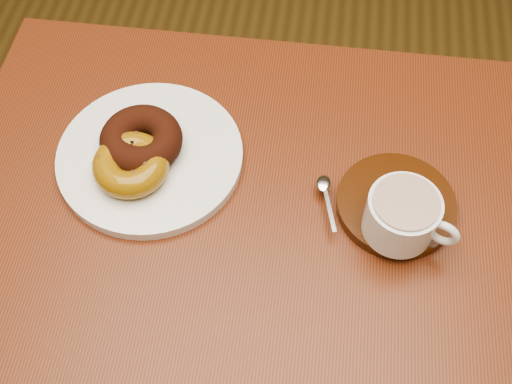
# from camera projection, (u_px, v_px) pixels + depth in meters

# --- Properties ---
(ground) EXTENTS (6.00, 6.00, 0.00)m
(ground) POSITION_uv_depth(u_px,v_px,m) (129.00, 373.00, 1.49)
(ground) COLOR brown
(ground) RESTS_ON ground
(cafe_table) EXTENTS (0.81, 0.61, 0.75)m
(cafe_table) POSITION_uv_depth(u_px,v_px,m) (243.00, 241.00, 0.96)
(cafe_table) COLOR #5F2A14
(cafe_table) RESTS_ON ground
(donut_plate) EXTENTS (0.33, 0.33, 0.02)m
(donut_plate) POSITION_uv_depth(u_px,v_px,m) (150.00, 156.00, 0.89)
(donut_plate) COLOR white
(donut_plate) RESTS_ON cafe_table
(donut_cinnamon) EXTENTS (0.13, 0.13, 0.04)m
(donut_cinnamon) POSITION_uv_depth(u_px,v_px,m) (141.00, 140.00, 0.87)
(donut_cinnamon) COLOR black
(donut_cinnamon) RESTS_ON donut_plate
(donut_caramel) EXTENTS (0.11, 0.11, 0.04)m
(donut_caramel) POSITION_uv_depth(u_px,v_px,m) (131.00, 165.00, 0.85)
(donut_caramel) COLOR #8D610F
(donut_caramel) RESTS_ON donut_plate
(saucer) EXTENTS (0.16, 0.16, 0.02)m
(saucer) POSITION_uv_depth(u_px,v_px,m) (396.00, 205.00, 0.84)
(saucer) COLOR #341707
(saucer) RESTS_ON cafe_table
(coffee_cup) EXTENTS (0.12, 0.09, 0.06)m
(coffee_cup) POSITION_uv_depth(u_px,v_px,m) (403.00, 215.00, 0.79)
(coffee_cup) COLOR white
(coffee_cup) RESTS_ON saucer
(teaspoon) EXTENTS (0.03, 0.09, 0.01)m
(teaspoon) POSITION_uv_depth(u_px,v_px,m) (325.00, 189.00, 0.84)
(teaspoon) COLOR silver
(teaspoon) RESTS_ON saucer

